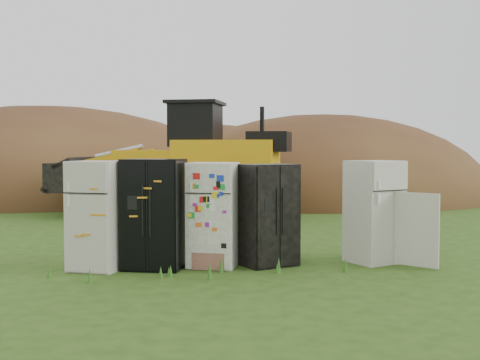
{
  "coord_description": "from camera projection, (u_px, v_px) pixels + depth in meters",
  "views": [
    {
      "loc": [
        -1.5,
        -9.94,
        1.97
      ],
      "look_at": [
        0.27,
        2.0,
        1.34
      ],
      "focal_mm": 45.0,
      "sensor_mm": 36.0,
      "label": 1
    }
  ],
  "objects": [
    {
      "name": "ground",
      "position": [
        242.0,
        265.0,
        10.14
      ],
      "size": [
        120.0,
        120.0,
        0.0
      ],
      "primitive_type": "plane",
      "color": "#274713",
      "rests_on": "ground"
    },
    {
      "name": "fridge_leftmost",
      "position": [
        98.0,
        215.0,
        9.78
      ],
      "size": [
        1.02,
        1.0,
        1.77
      ],
      "primitive_type": null,
      "rotation": [
        0.0,
        0.0,
        -0.41
      ],
      "color": "silver",
      "rests_on": "ground"
    },
    {
      "name": "fridge_black_side",
      "position": [
        154.0,
        214.0,
        9.87
      ],
      "size": [
        1.12,
        0.99,
        1.8
      ],
      "primitive_type": null,
      "rotation": [
        0.0,
        0.0,
        -0.31
      ],
      "color": "black",
      "rests_on": "ground"
    },
    {
      "name": "fridge_sticker",
      "position": [
        213.0,
        215.0,
        10.04
      ],
      "size": [
        0.97,
        0.93,
        1.74
      ],
      "primitive_type": null,
      "rotation": [
        0.0,
        0.0,
        -0.33
      ],
      "color": "white",
      "rests_on": "ground"
    },
    {
      "name": "fridge_dark_mid",
      "position": [
        267.0,
        215.0,
        10.16
      ],
      "size": [
        1.07,
        0.98,
        1.71
      ],
      "primitive_type": null,
      "rotation": [
        0.0,
        0.0,
        0.37
      ],
      "color": "black",
      "rests_on": "ground"
    },
    {
      "name": "fridge_open_door",
      "position": [
        374.0,
        211.0,
        10.42
      ],
      "size": [
        1.02,
        0.99,
        1.77
      ],
      "primitive_type": null,
      "rotation": [
        0.0,
        0.0,
        0.39
      ],
      "color": "silver",
      "rests_on": "ground"
    },
    {
      "name": "wheel_loader",
      "position": [
        168.0,
        159.0,
        17.43
      ],
      "size": [
        7.4,
        4.81,
        3.32
      ],
      "primitive_type": null,
      "rotation": [
        0.0,
        0.0,
        -0.32
      ],
      "color": "orange",
      "rests_on": "ground"
    },
    {
      "name": "dirt_mound_right",
      "position": [
        323.0,
        200.0,
        23.04
      ],
      "size": [
        13.25,
        9.71,
        6.56
      ],
      "primitive_type": "ellipsoid",
      "color": "#452516",
      "rests_on": "ground"
    },
    {
      "name": "dirt_mound_left",
      "position": [
        47.0,
        197.0,
        24.46
      ],
      "size": [
        16.56,
        12.42,
        7.39
      ],
      "primitive_type": "ellipsoid",
      "color": "#452516",
      "rests_on": "ground"
    },
    {
      "name": "dirt_mound_back",
      "position": [
        199.0,
        191.0,
        27.9
      ],
      "size": [
        16.01,
        10.67,
        6.21
      ],
      "primitive_type": "ellipsoid",
      "color": "#452516",
      "rests_on": "ground"
    }
  ]
}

